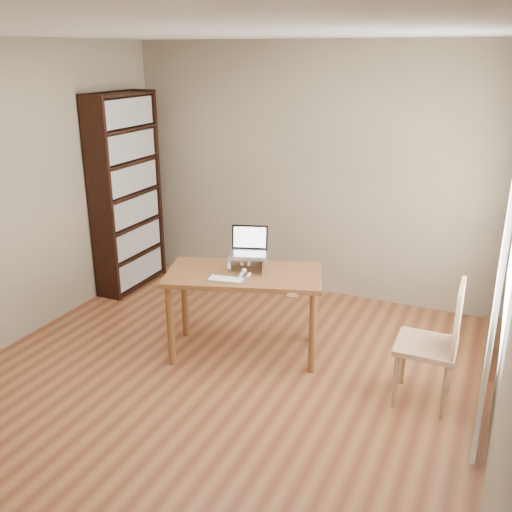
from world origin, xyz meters
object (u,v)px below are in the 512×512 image
Objects in this scene: laptop at (251,247)px; desk at (244,285)px; keyboard at (226,280)px; chair at (438,340)px; bookshelf at (126,193)px; cat at (251,262)px.

desk is at bearing -108.18° from laptop.
chair is at bearing -6.61° from keyboard.
keyboard is 1.67m from chair.
laptop is 1.67m from chair.
bookshelf is 1.97m from laptop.
desk is 0.26m from keyboard.
desk is 4.55× the size of keyboard.
desk is at bearing 65.21° from keyboard.
chair is (1.65, 0.12, -0.24)m from keyboard.
keyboard is (1.76, -1.11, -0.29)m from bookshelf.
chair reaches higher than cat.
keyboard is at bearing -117.09° from laptop.
cat is (0.01, 0.11, 0.17)m from desk.
chair is (1.60, -0.10, -0.12)m from desk.
desk is 4.00× the size of laptop.
cat is at bearing -84.73° from laptop.
laptop is at bearing -22.52° from bookshelf.
laptop is (-0.00, 0.13, 0.30)m from desk.
bookshelf reaches higher than keyboard.
cat reaches higher than keyboard.
desk is at bearing 175.26° from chair.
laptop is at bearing 170.52° from chair.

